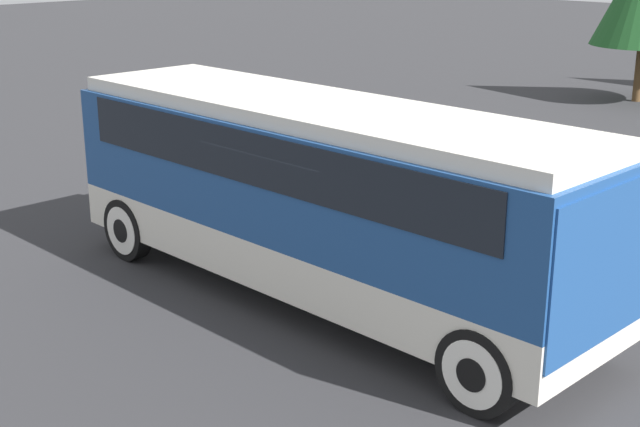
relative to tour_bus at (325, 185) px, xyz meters
The scene contains 3 objects.
ground_plane 1.85m from the tour_bus, behind, with size 120.00×120.00×0.00m, color #2D2D30.
tour_bus is the anchor object (origin of this frame).
parked_car_mid 6.15m from the tour_bus, 80.47° to the left, with size 4.07×1.81×1.43m.
Camera 1 is at (9.10, -9.01, 5.42)m, focal length 50.00 mm.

